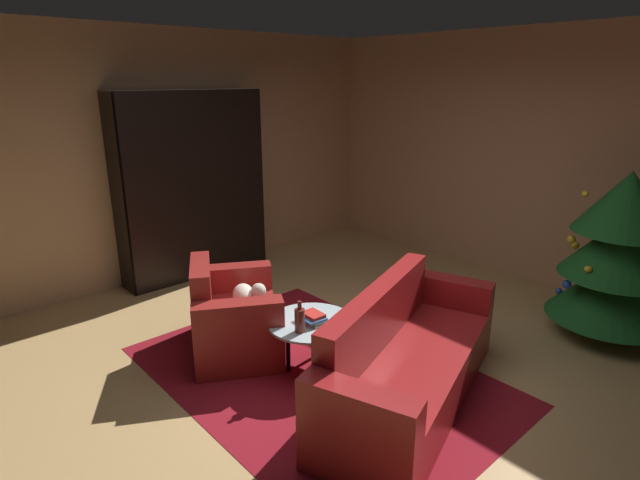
% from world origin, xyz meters
% --- Properties ---
extents(ground_plane, '(7.27, 7.27, 0.00)m').
position_xyz_m(ground_plane, '(0.00, 0.00, 0.00)').
color(ground_plane, tan).
extents(wall_back, '(5.99, 0.06, 2.80)m').
position_xyz_m(wall_back, '(0.00, 3.06, 1.40)').
color(wall_back, tan).
rests_on(wall_back, ground).
extents(wall_left, '(0.06, 6.18, 2.80)m').
position_xyz_m(wall_left, '(-2.97, 0.00, 1.40)').
color(wall_left, tan).
rests_on(wall_left, ground).
extents(area_rug, '(2.90, 2.00, 0.01)m').
position_xyz_m(area_rug, '(-0.10, -0.16, 0.00)').
color(area_rug, maroon).
rests_on(area_rug, ground).
extents(bookshelf_unit, '(0.36, 1.74, 2.14)m').
position_xyz_m(bookshelf_unit, '(-2.71, 0.37, 1.05)').
color(bookshelf_unit, black).
rests_on(bookshelf_unit, ground).
extents(armchair_red, '(1.20, 1.10, 0.81)m').
position_xyz_m(armchair_red, '(-0.89, -0.42, 0.30)').
color(armchair_red, maroon).
rests_on(armchair_red, ground).
extents(couch_red, '(1.34, 2.16, 0.83)m').
position_xyz_m(couch_red, '(0.56, 0.12, 0.29)').
color(couch_red, maroon).
rests_on(couch_red, ground).
extents(coffee_table, '(0.70, 0.70, 0.42)m').
position_xyz_m(coffee_table, '(-0.21, -0.12, 0.38)').
color(coffee_table, black).
rests_on(coffee_table, ground).
extents(book_stack_on_table, '(0.24, 0.19, 0.08)m').
position_xyz_m(book_stack_on_table, '(-0.20, -0.12, 0.45)').
color(book_stack_on_table, '#A29785').
rests_on(book_stack_on_table, coffee_table).
extents(bottle_on_table, '(0.08, 0.08, 0.25)m').
position_xyz_m(bottle_on_table, '(-0.14, -0.30, 0.52)').
color(bottle_on_table, maroon).
rests_on(bottle_on_table, coffee_table).
extents(decorated_tree, '(1.05, 1.05, 1.52)m').
position_xyz_m(decorated_tree, '(1.16, 2.25, 0.79)').
color(decorated_tree, brown).
rests_on(decorated_tree, ground).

